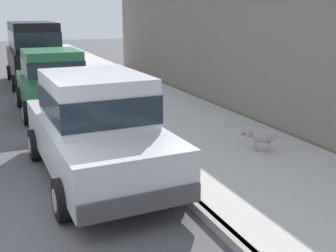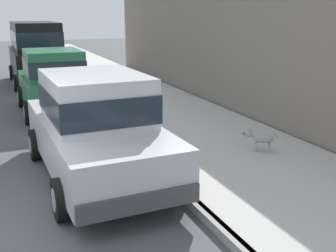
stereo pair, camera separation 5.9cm
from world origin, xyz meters
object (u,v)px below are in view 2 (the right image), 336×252
object	(u,v)px
car_silver_sedan	(96,125)
dog_grey	(260,138)
car_green_hatchback	(54,80)
car_black_van	(36,50)

from	to	relation	value
car_silver_sedan	dog_grey	bearing A→B (deg)	-4.20
car_silver_sedan	car_green_hatchback	bearing A→B (deg)	90.16
car_green_hatchback	dog_grey	size ratio (longest dim) A/B	5.87
car_silver_sedan	car_black_van	bearing A→B (deg)	89.76
car_silver_sedan	car_green_hatchback	xyz separation A→B (m)	(-0.01, 5.40, -0.01)
car_green_hatchback	car_black_van	bearing A→B (deg)	89.38
car_silver_sedan	car_black_van	distance (m)	10.98
car_green_hatchback	dog_grey	bearing A→B (deg)	-59.20
car_green_hatchback	dog_grey	distance (m)	6.60
car_silver_sedan	dog_grey	size ratio (longest dim) A/B	7.16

